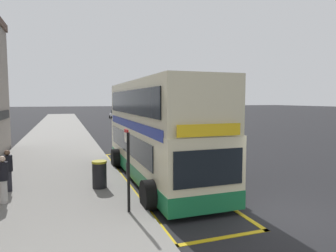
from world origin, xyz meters
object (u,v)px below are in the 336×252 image
Objects in this scene: double_decker_bus at (157,134)px; bus_stop_sign at (128,163)px; pedestrian_further_back at (8,169)px; litter_bin at (99,174)px; pedestrian_waiting_near_sign at (3,178)px; parked_car_white_distant at (116,115)px; parked_car_maroon_ahead at (149,124)px.

bus_stop_sign is at bearing -118.96° from double_decker_bus.
double_decker_bus is at bearing 3.81° from pedestrian_further_back.
pedestrian_further_back reaches higher than litter_bin.
double_decker_bus reaches higher than pedestrian_waiting_near_sign.
double_decker_bus is 9.62× the size of litter_bin.
pedestrian_waiting_near_sign is 1.01× the size of pedestrian_further_back.
parked_car_white_distant is at bearing 83.09° from double_decker_bus.
parked_car_maroon_ahead is (7.38, 23.99, -0.85)m from bus_stop_sign.
parked_car_white_distant is 3.94× the size of litter_bin.
bus_stop_sign reaches higher than pedestrian_further_back.
double_decker_bus is 6.49× the size of pedestrian_further_back.
parked_car_white_distant is 45.61m from pedestrian_further_back.
parked_car_maroon_ahead is at bearing 62.95° from pedestrian_waiting_near_sign.
parked_car_maroon_ahead is (-0.07, -23.68, 0.00)m from parked_car_white_distant.
parked_car_white_distant is 2.63× the size of pedestrian_waiting_near_sign.
double_decker_bus is 2.44× the size of parked_car_maroon_ahead.
double_decker_bus is 6.13m from pedestrian_further_back.
pedestrian_waiting_near_sign is (-3.80, 2.09, -0.65)m from bus_stop_sign.
double_decker_bus is 3.23m from litter_bin.
pedestrian_further_back is (-11.25, -20.50, 0.19)m from parked_car_maroon_ahead.
double_decker_bus reaches higher than parked_car_white_distant.
bus_stop_sign is at bearing 81.68° from parked_car_white_distant.
pedestrian_further_back is at bearing 168.64° from litter_bin.
litter_bin is (3.23, 0.74, -0.33)m from pedestrian_waiting_near_sign.
pedestrian_further_back is (-11.33, -44.18, 0.19)m from parked_car_white_distant.
bus_stop_sign is 25.11m from parked_car_maroon_ahead.
parked_car_maroon_ahead is (5.23, 20.10, -1.26)m from double_decker_bus.
parked_car_white_distant is (5.31, 43.78, -1.26)m from double_decker_bus.
litter_bin is (-0.56, 2.82, -0.98)m from bus_stop_sign.
bus_stop_sign is 0.60× the size of parked_car_maroon_ahead.
double_decker_bus is 4.04× the size of bus_stop_sign.
parked_car_maroon_ahead is at bearing 75.41° from double_decker_bus.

